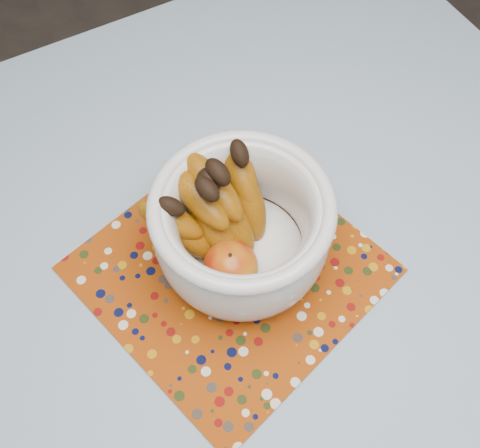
# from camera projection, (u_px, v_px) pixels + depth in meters

# --- Properties ---
(table) EXTENTS (1.20, 1.20, 0.75)m
(table) POSITION_uv_depth(u_px,v_px,m) (260.00, 326.00, 0.88)
(table) COLOR brown
(table) RESTS_ON ground
(tablecloth) EXTENTS (1.32, 1.32, 0.01)m
(tablecloth) POSITION_uv_depth(u_px,v_px,m) (262.00, 307.00, 0.81)
(tablecloth) COLOR slate
(tablecloth) RESTS_ON table
(placemat) EXTENTS (0.46, 0.46, 0.00)m
(placemat) POSITION_uv_depth(u_px,v_px,m) (230.00, 269.00, 0.84)
(placemat) COLOR #8B3407
(placemat) RESTS_ON tablecloth
(fruit_bowl) EXTENTS (0.28, 0.26, 0.19)m
(fruit_bowl) POSITION_uv_depth(u_px,v_px,m) (231.00, 223.00, 0.77)
(fruit_bowl) COLOR silver
(fruit_bowl) RESTS_ON placemat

